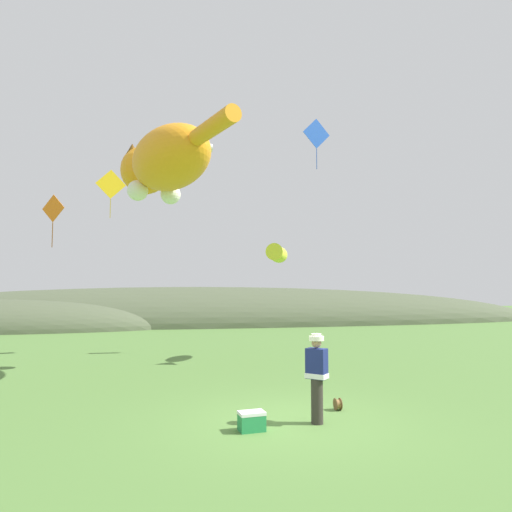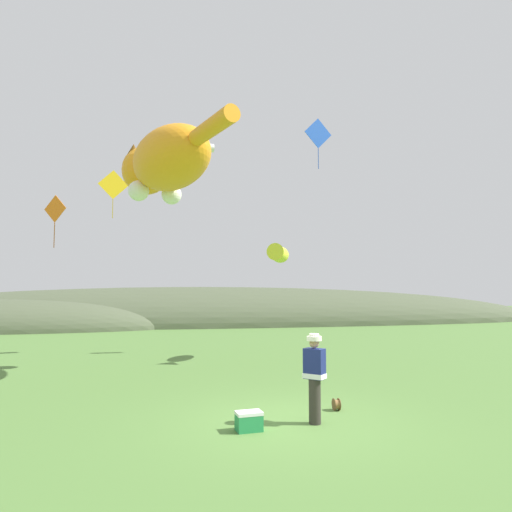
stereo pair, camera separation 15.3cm
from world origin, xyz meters
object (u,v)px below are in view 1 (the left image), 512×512
(festival_attendant, at_px, (317,375))
(kite_tube_streamer, at_px, (179,144))
(kite_giant_cat, at_px, (164,163))
(kite_diamond_blue, at_px, (316,134))
(kite_spool, at_px, (338,404))
(picnic_cooler, at_px, (252,421))
(kite_fish_windsock, at_px, (278,254))
(kite_diamond_gold, at_px, (111,185))
(kite_diamond_orange, at_px, (53,209))

(festival_attendant, distance_m, kite_tube_streamer, 13.09)
(kite_giant_cat, height_order, kite_diamond_blue, kite_diamond_blue)
(festival_attendant, xyz_separation_m, kite_giant_cat, (-3.16, 5.97, 5.83))
(kite_spool, bearing_deg, picnic_cooler, -152.46)
(festival_attendant, distance_m, kite_giant_cat, 8.92)
(festival_attendant, relative_size, picnic_cooler, 3.36)
(picnic_cooler, distance_m, kite_giant_cat, 9.23)
(kite_fish_windsock, distance_m, kite_tube_streamer, 6.38)
(kite_diamond_blue, bearing_deg, festival_attendant, -108.70)
(kite_giant_cat, relative_size, kite_diamond_gold, 3.13)
(kite_diamond_gold, bearing_deg, festival_attendant, -66.18)
(festival_attendant, relative_size, kite_spool, 6.77)
(kite_giant_cat, bearing_deg, kite_diamond_gold, 110.05)
(picnic_cooler, distance_m, kite_diamond_orange, 11.49)
(kite_diamond_orange, distance_m, kite_diamond_gold, 5.26)
(kite_diamond_orange, height_order, kite_diamond_gold, kite_diamond_gold)
(kite_spool, distance_m, kite_tube_streamer, 13.13)
(kite_fish_windsock, distance_m, kite_diamond_orange, 8.36)
(picnic_cooler, distance_m, kite_tube_streamer, 13.54)
(picnic_cooler, bearing_deg, kite_diamond_blue, 64.78)
(picnic_cooler, height_order, kite_fish_windsock, kite_fish_windsock)
(kite_fish_windsock, height_order, kite_diamond_orange, kite_diamond_orange)
(kite_diamond_orange, xyz_separation_m, kite_diamond_gold, (1.36, 4.66, 2.02))
(kite_spool, bearing_deg, kite_giant_cat, 127.80)
(kite_diamond_gold, bearing_deg, kite_diamond_orange, -106.26)
(picnic_cooler, xyz_separation_m, kite_tube_streamer, (-1.26, 10.37, 8.62))
(festival_attendant, bearing_deg, kite_spool, 49.13)
(kite_diamond_gold, bearing_deg, kite_tube_streamer, -41.69)
(festival_attendant, xyz_separation_m, kite_diamond_gold, (-5.68, 12.87, 6.60))
(kite_spool, height_order, kite_diamond_gold, kite_diamond_gold)
(kite_diamond_blue, relative_size, kite_diamond_gold, 0.98)
(kite_fish_windsock, bearing_deg, picnic_cooler, -106.79)
(kite_tube_streamer, xyz_separation_m, kite_diamond_gold, (-3.05, 2.72, -1.24))
(picnic_cooler, height_order, kite_diamond_blue, kite_diamond_blue)
(kite_diamond_orange, bearing_deg, festival_attendant, -49.38)
(picnic_cooler, relative_size, kite_tube_streamer, 0.19)
(kite_spool, height_order, kite_diamond_orange, kite_diamond_orange)
(kite_tube_streamer, bearing_deg, kite_spool, -69.83)
(kite_fish_windsock, height_order, kite_diamond_blue, kite_diamond_blue)
(festival_attendant, xyz_separation_m, kite_diamond_orange, (-7.04, 8.21, 4.58))
(kite_fish_windsock, distance_m, kite_diamond_blue, 5.86)
(kite_spool, distance_m, kite_diamond_blue, 12.90)
(kite_spool, height_order, kite_diamond_blue, kite_diamond_blue)
(kite_diamond_orange, height_order, kite_diamond_blue, kite_diamond_blue)
(festival_attendant, height_order, kite_tube_streamer, kite_tube_streamer)
(kite_diamond_orange, distance_m, kite_diamond_blue, 11.05)
(picnic_cooler, relative_size, kite_diamond_orange, 0.28)
(picnic_cooler, bearing_deg, kite_diamond_orange, 123.93)
(kite_diamond_gold, bearing_deg, kite_diamond_blue, -20.57)
(kite_giant_cat, bearing_deg, picnic_cooler, -73.82)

